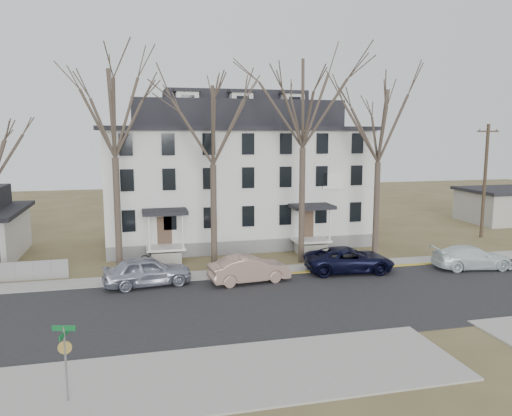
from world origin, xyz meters
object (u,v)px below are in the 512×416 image
object	(u,v)px
tree_mid_left	(213,119)
car_white	(472,258)
tree_mid_right	(379,121)
car_navy	(349,260)
tree_center	(303,97)
car_tan	(249,270)
bicycle_left	(154,257)
utility_pole_far	(485,180)
tree_far_left	(113,106)
car_silver	(148,272)
street_sign	(65,352)
boarding_house	(235,175)

from	to	relation	value
tree_mid_left	car_white	world-z (taller)	tree_mid_left
tree_mid_right	car_navy	bearing A→B (deg)	-137.21
tree_center	car_tan	distance (m)	11.86
bicycle_left	tree_mid_right	bearing A→B (deg)	-101.98
utility_pole_far	tree_mid_right	bearing A→B (deg)	-160.71
tree_far_left	car_white	size ratio (longest dim) A/B	2.71
tree_far_left	car_silver	distance (m)	10.11
car_tan	bicycle_left	distance (m)	7.77
tree_mid_right	street_sign	world-z (taller)	tree_mid_right
tree_far_left	tree_center	xyz separation A→B (m)	(12.00, 0.00, 0.74)
utility_pole_far	street_sign	xyz separation A→B (m)	(-30.75, -19.56, -3.15)
car_tan	street_sign	xyz separation A→B (m)	(-8.74, -11.58, 0.97)
street_sign	utility_pole_far	bearing A→B (deg)	46.44
boarding_house	tree_mid_right	bearing A→B (deg)	-43.81
car_silver	car_white	xyz separation A→B (m)	(20.55, -1.21, -0.12)
utility_pole_far	car_navy	xyz separation A→B (m)	(-15.35, -7.31, -4.12)
boarding_house	car_white	distance (m)	18.72
boarding_house	tree_center	size ratio (longest dim) A/B	1.41
tree_mid_left	tree_mid_right	bearing A→B (deg)	0.00
bicycle_left	street_sign	world-z (taller)	street_sign
boarding_house	car_white	xyz separation A→B (m)	(13.20, -12.44, -4.64)
tree_mid_right	street_sign	xyz separation A→B (m)	(-18.75, -15.36, -7.84)
tree_mid_left	car_navy	world-z (taller)	tree_mid_left
car_navy	bicycle_left	xyz separation A→B (m)	(-11.95, 5.00, -0.29)
tree_mid_left	tree_center	distance (m)	6.18
car_tan	bicycle_left	size ratio (longest dim) A/B	2.55
tree_mid_right	utility_pole_far	world-z (taller)	tree_mid_right
utility_pole_far	car_tan	xyz separation A→B (m)	(-22.01, -7.98, -4.12)
tree_center	tree_mid_right	size ratio (longest dim) A/B	1.15
tree_mid_left	car_tan	bearing A→B (deg)	-68.46
tree_far_left	bicycle_left	xyz separation A→B (m)	(2.20, 1.90, -9.85)
boarding_house	tree_far_left	distance (m)	13.12
car_tan	street_sign	bearing A→B (deg)	136.19
car_silver	bicycle_left	world-z (taller)	car_silver
boarding_house	tree_mid_left	bearing A→B (deg)	-110.20
tree_far_left	car_tan	distance (m)	12.72
car_tan	car_white	distance (m)	14.71
boarding_house	bicycle_left	size ratio (longest dim) A/B	11.10
utility_pole_far	car_white	world-z (taller)	utility_pole_far
car_navy	car_white	xyz separation A→B (m)	(8.05, -1.18, -0.05)
boarding_house	car_silver	bearing A→B (deg)	-123.25
car_tan	tree_mid_right	bearing A→B (deg)	-76.10
tree_center	car_tan	size ratio (longest dim) A/B	3.08
boarding_house	tree_far_left	world-z (taller)	tree_far_left
utility_pole_far	boarding_house	bearing A→B (deg)	169.08
car_silver	car_white	world-z (taller)	car_silver
car_silver	boarding_house	bearing A→B (deg)	-40.70
tree_mid_left	boarding_house	bearing A→B (deg)	69.80
tree_mid_left	tree_mid_right	size ratio (longest dim) A/B	1.00
car_white	bicycle_left	world-z (taller)	car_white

